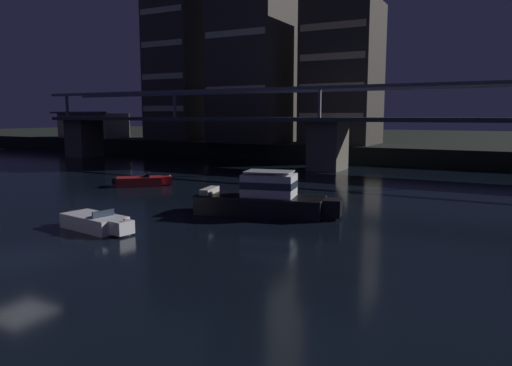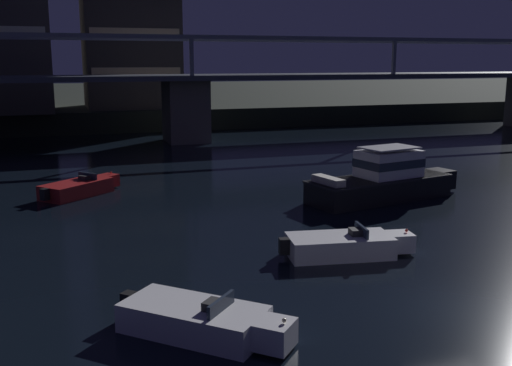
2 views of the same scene
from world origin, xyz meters
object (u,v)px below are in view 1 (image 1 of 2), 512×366
Objects in this scene: speedboat_near_center at (97,222)px; tower_west_tall at (257,12)px; river_bridge at (328,131)px; waterfront_pavilion at (93,125)px; tower_central at (342,73)px; tower_west_low at (184,63)px; cabin_cruiser_near_left at (265,198)px; speedboat_mid_left at (142,181)px.

tower_west_tall is at bearing 107.75° from speedboat_near_center.
river_bridge is at bearing 88.10° from speedboat_near_center.
tower_west_tall is (-16.41, 13.76, 17.13)m from river_bridge.
speedboat_near_center is at bearing -43.44° from waterfront_pavilion.
river_bridge is at bearing -39.98° from tower_west_tall.
tower_west_tall is 1.94× the size of tower_central.
river_bridge is 16.06× the size of speedboat_near_center.
tower_west_low reaches higher than waterfront_pavilion.
waterfront_pavilion is at bearing -176.81° from tower_west_tall.
cabin_cruiser_near_left is at bearing 51.55° from speedboat_near_center.
river_bridge is 16.30m from tower_central.
tower_west_low is at bearing 121.54° from speedboat_near_center.
tower_central is at bearing 2.63° from waterfront_pavilion.
tower_central is at bearing 78.06° from speedboat_mid_left.
tower_west_tall is 54.42m from speedboat_near_center.
tower_central is (28.72, -1.84, -3.06)m from tower_west_low.
cabin_cruiser_near_left is at bearing -61.55° from tower_west_tall.
speedboat_near_center is at bearing -91.90° from river_bridge.
tower_west_tall is 40.28m from speedboat_mid_left.
tower_central is 4.42× the size of speedboat_mid_left.
waterfront_pavilion is (-17.85, -3.98, -10.74)m from tower_west_low.
tower_west_tall is 4.17× the size of cabin_cruiser_near_left.
cabin_cruiser_near_left is (54.77, -37.98, -3.39)m from waterfront_pavilion.
tower_central is 2.15× the size of cabin_cruiser_near_left.
river_bridge is 22.78m from speedboat_mid_left.
tower_west_tall reaches higher than speedboat_near_center.
speedboat_near_center is 1.15× the size of speedboat_mid_left.
river_bridge is 2.15× the size of tower_west_tall.
waterfront_pavilion is 2.37× the size of speedboat_near_center.
river_bridge is 26.79m from cabin_cruiser_near_left.
speedboat_near_center and speedboat_mid_left have the same top height.
tower_central is 42.42m from cabin_cruiser_near_left.
cabin_cruiser_near_left is (5.17, -26.07, -3.37)m from river_bridge.
tower_west_tall reaches higher than cabin_cruiser_near_left.
cabin_cruiser_near_left is 10.15m from speedboat_near_center.
tower_west_low is 5.76× the size of speedboat_mid_left.
river_bridge reaches higher than cabin_cruiser_near_left.
tower_west_low reaches higher than speedboat_near_center.
tower_west_low is 0.67× the size of tower_west_tall.
tower_west_low is (-31.75, 15.89, 10.75)m from river_bridge.
tower_west_low is at bearing 131.35° from cabin_cruiser_near_left.
tower_west_tall is 7.46× the size of speedboat_near_center.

